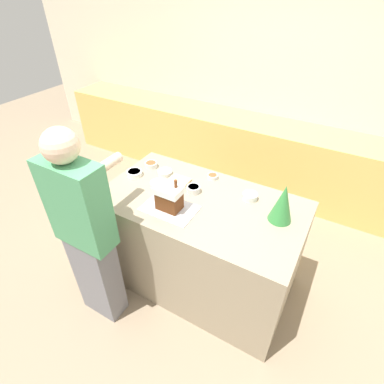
{
  "coord_description": "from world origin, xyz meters",
  "views": [
    {
      "loc": [
        0.84,
        -1.62,
        2.37
      ],
      "look_at": [
        -0.08,
        0.0,
        0.99
      ],
      "focal_mm": 28.0,
      "sensor_mm": 36.0,
      "label": 1
    }
  ],
  "objects_px": {
    "baking_tray": "(170,208)",
    "candy_bowl_beside_tree": "(165,172)",
    "decorative_tree": "(283,203)",
    "candy_bowl_behind_tray": "(158,184)",
    "cookbook": "(178,182)",
    "candy_bowl_near_tray_left": "(193,189)",
    "candy_bowl_center_rear": "(134,173)",
    "candy_bowl_near_tray_right": "(151,165)",
    "candy_bowl_far_right": "(213,176)",
    "person": "(87,234)",
    "gingerbread_house": "(169,197)",
    "candy_bowl_front_corner": "(250,196)"
  },
  "relations": [
    {
      "from": "baking_tray",
      "to": "candy_bowl_beside_tree",
      "type": "relative_size",
      "value": 3.23
    },
    {
      "from": "decorative_tree",
      "to": "candy_bowl_behind_tray",
      "type": "relative_size",
      "value": 2.25
    },
    {
      "from": "candy_bowl_behind_tray",
      "to": "cookbook",
      "type": "xyz_separation_m",
      "value": [
        0.11,
        0.13,
        -0.02
      ]
    },
    {
      "from": "decorative_tree",
      "to": "candy_bowl_near_tray_left",
      "type": "distance_m",
      "value": 0.71
    },
    {
      "from": "decorative_tree",
      "to": "candy_bowl_center_rear",
      "type": "bearing_deg",
      "value": -177.26
    },
    {
      "from": "candy_bowl_near_tray_right",
      "to": "cookbook",
      "type": "height_order",
      "value": "candy_bowl_near_tray_right"
    },
    {
      "from": "decorative_tree",
      "to": "candy_bowl_far_right",
      "type": "xyz_separation_m",
      "value": [
        -0.65,
        0.23,
        -0.13
      ]
    },
    {
      "from": "decorative_tree",
      "to": "person",
      "type": "xyz_separation_m",
      "value": [
        -1.15,
        -0.76,
        -0.21
      ]
    },
    {
      "from": "decorative_tree",
      "to": "cookbook",
      "type": "xyz_separation_m",
      "value": [
        -0.88,
        0.03,
        -0.14
      ]
    },
    {
      "from": "candy_bowl_far_right",
      "to": "cookbook",
      "type": "distance_m",
      "value": 0.3
    },
    {
      "from": "candy_bowl_far_right",
      "to": "candy_bowl_beside_tree",
      "type": "distance_m",
      "value": 0.42
    },
    {
      "from": "gingerbread_house",
      "to": "decorative_tree",
      "type": "distance_m",
      "value": 0.8
    },
    {
      "from": "gingerbread_house",
      "to": "candy_bowl_behind_tray",
      "type": "height_order",
      "value": "gingerbread_house"
    },
    {
      "from": "gingerbread_house",
      "to": "candy_bowl_beside_tree",
      "type": "distance_m",
      "value": 0.48
    },
    {
      "from": "person",
      "to": "cookbook",
      "type": "bearing_deg",
      "value": 70.99
    },
    {
      "from": "candy_bowl_behind_tray",
      "to": "cookbook",
      "type": "height_order",
      "value": "candy_bowl_behind_tray"
    },
    {
      "from": "candy_bowl_center_rear",
      "to": "candy_bowl_beside_tree",
      "type": "height_order",
      "value": "candy_bowl_center_rear"
    },
    {
      "from": "candy_bowl_near_tray_left",
      "to": "candy_bowl_center_rear",
      "type": "xyz_separation_m",
      "value": [
        -0.57,
        -0.04,
        -0.01
      ]
    },
    {
      "from": "candy_bowl_front_corner",
      "to": "candy_bowl_behind_tray",
      "type": "height_order",
      "value": "candy_bowl_front_corner"
    },
    {
      "from": "decorative_tree",
      "to": "candy_bowl_near_tray_right",
      "type": "distance_m",
      "value": 1.23
    },
    {
      "from": "candy_bowl_near_tray_right",
      "to": "candy_bowl_near_tray_left",
      "type": "height_order",
      "value": "candy_bowl_near_tray_left"
    },
    {
      "from": "candy_bowl_near_tray_left",
      "to": "candy_bowl_behind_tray",
      "type": "xyz_separation_m",
      "value": [
        -0.29,
        -0.08,
        -0.0
      ]
    },
    {
      "from": "gingerbread_house",
      "to": "candy_bowl_near_tray_right",
      "type": "relative_size",
      "value": 2.29
    },
    {
      "from": "candy_bowl_near_tray_left",
      "to": "candy_bowl_behind_tray",
      "type": "distance_m",
      "value": 0.3
    },
    {
      "from": "candy_bowl_near_tray_right",
      "to": "candy_bowl_beside_tree",
      "type": "xyz_separation_m",
      "value": [
        0.18,
        -0.04,
        -0.0
      ]
    },
    {
      "from": "candy_bowl_near_tray_right",
      "to": "candy_bowl_behind_tray",
      "type": "height_order",
      "value": "candy_bowl_behind_tray"
    },
    {
      "from": "candy_bowl_far_right",
      "to": "candy_bowl_front_corner",
      "type": "bearing_deg",
      "value": -16.79
    },
    {
      "from": "gingerbread_house",
      "to": "candy_bowl_behind_tray",
      "type": "relative_size",
      "value": 1.94
    },
    {
      "from": "candy_bowl_near_tray_right",
      "to": "candy_bowl_front_corner",
      "type": "xyz_separation_m",
      "value": [
        0.95,
        -0.0,
        0.0
      ]
    },
    {
      "from": "decorative_tree",
      "to": "candy_bowl_far_right",
      "type": "distance_m",
      "value": 0.71
    },
    {
      "from": "candy_bowl_front_corner",
      "to": "candy_bowl_near_tray_left",
      "type": "bearing_deg",
      "value": -162.25
    },
    {
      "from": "candy_bowl_near_tray_left",
      "to": "candy_bowl_near_tray_right",
      "type": "bearing_deg",
      "value": 164.87
    },
    {
      "from": "candy_bowl_near_tray_left",
      "to": "candy_bowl_beside_tree",
      "type": "xyz_separation_m",
      "value": [
        -0.34,
        0.1,
        -0.01
      ]
    },
    {
      "from": "candy_bowl_near_tray_left",
      "to": "baking_tray",
      "type": "bearing_deg",
      "value": -100.37
    },
    {
      "from": "candy_bowl_near_tray_right",
      "to": "candy_bowl_beside_tree",
      "type": "distance_m",
      "value": 0.18
    },
    {
      "from": "decorative_tree",
      "to": "baking_tray",
      "type": "bearing_deg",
      "value": -158.72
    },
    {
      "from": "candy_bowl_behind_tray",
      "to": "candy_bowl_near_tray_right",
      "type": "bearing_deg",
      "value": 136.43
    },
    {
      "from": "candy_bowl_center_rear",
      "to": "gingerbread_house",
      "type": "bearing_deg",
      "value": -24.05
    },
    {
      "from": "candy_bowl_far_right",
      "to": "candy_bowl_front_corner",
      "type": "relative_size",
      "value": 0.79
    },
    {
      "from": "candy_bowl_far_right",
      "to": "candy_bowl_behind_tray",
      "type": "relative_size",
      "value": 0.7
    },
    {
      "from": "decorative_tree",
      "to": "candy_bowl_near_tray_right",
      "type": "relative_size",
      "value": 2.66
    },
    {
      "from": "baking_tray",
      "to": "candy_bowl_front_corner",
      "type": "bearing_deg",
      "value": 40.6
    },
    {
      "from": "baking_tray",
      "to": "cookbook",
      "type": "xyz_separation_m",
      "value": [
        -0.13,
        0.32,
        0.01
      ]
    },
    {
      "from": "candy_bowl_beside_tree",
      "to": "candy_bowl_behind_tray",
      "type": "bearing_deg",
      "value": -72.41
    },
    {
      "from": "candy_bowl_beside_tree",
      "to": "candy_bowl_behind_tray",
      "type": "height_order",
      "value": "candy_bowl_behind_tray"
    },
    {
      "from": "gingerbread_house",
      "to": "decorative_tree",
      "type": "height_order",
      "value": "decorative_tree"
    },
    {
      "from": "decorative_tree",
      "to": "candy_bowl_front_corner",
      "type": "relative_size",
      "value": 2.54
    },
    {
      "from": "candy_bowl_far_right",
      "to": "candy_bowl_near_tray_right",
      "type": "bearing_deg",
      "value": -168.82
    },
    {
      "from": "candy_bowl_far_right",
      "to": "candy_bowl_front_corner",
      "type": "xyz_separation_m",
      "value": [
        0.38,
        -0.12,
        0.01
      ]
    },
    {
      "from": "candy_bowl_center_rear",
      "to": "candy_bowl_far_right",
      "type": "bearing_deg",
      "value": 25.74
    }
  ]
}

